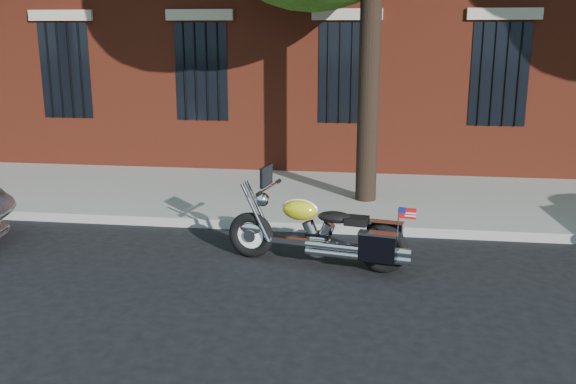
# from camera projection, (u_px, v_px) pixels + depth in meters

# --- Properties ---
(ground) EXTENTS (120.00, 120.00, 0.00)m
(ground) POSITION_uv_depth(u_px,v_px,m) (323.00, 263.00, 8.61)
(ground) COLOR black
(ground) RESTS_ON ground
(curb) EXTENTS (40.00, 0.16, 0.15)m
(curb) POSITION_uv_depth(u_px,v_px,m) (330.00, 228.00, 9.92)
(curb) COLOR gray
(curb) RESTS_ON ground
(sidewalk) EXTENTS (40.00, 3.60, 0.15)m
(sidewalk) POSITION_uv_depth(u_px,v_px,m) (338.00, 197.00, 11.72)
(sidewalk) COLOR gray
(sidewalk) RESTS_ON ground
(motorcycle) EXTENTS (2.48, 1.03, 1.30)m
(motorcycle) POSITION_uv_depth(u_px,v_px,m) (324.00, 235.00, 8.39)
(motorcycle) COLOR black
(motorcycle) RESTS_ON ground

